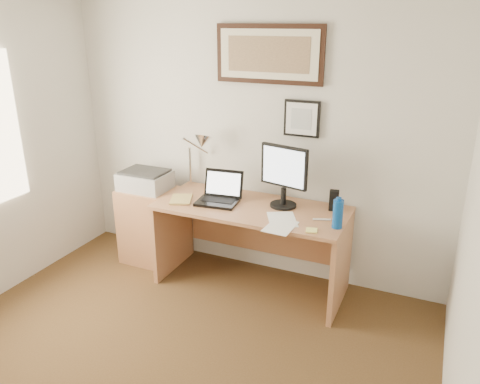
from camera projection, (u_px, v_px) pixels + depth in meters
The scene contains 17 objects.
wall_back at pixel (252, 137), 4.09m from camera, with size 3.50×0.02×2.50m, color silver.
side_cabinet at pixel (150, 225), 4.48m from camera, with size 0.50×0.40×0.73m, color #A36944.
water_bottle at pixel (338, 214), 3.46m from camera, with size 0.08×0.08×0.22m, color #0B4497.
bottle_cap at pixel (339, 199), 3.42m from camera, with size 0.04×0.04×0.02m, color #0B4497.
speaker at pixel (334, 200), 3.79m from camera, with size 0.07×0.07×0.17m, color black.
paper_sheet_a at pixel (282, 219), 3.64m from camera, with size 0.21×0.30×0.00m, color white.
paper_sheet_b at pixel (280, 227), 3.51m from camera, with size 0.20×0.29×0.00m, color white.
sticky_pad at pixel (312, 230), 3.44m from camera, with size 0.08×0.08×0.01m, color #FFFC78.
marker_pen at pixel (322, 220), 3.62m from camera, with size 0.02×0.02×0.14m, color white.
book at pixel (171, 199), 4.02m from camera, with size 0.17×0.24×0.02m, color tan.
desk at pixel (255, 228), 4.05m from camera, with size 1.60×0.70×0.75m.
laptop at pixel (219, 195), 3.97m from camera, with size 0.37×0.33×0.26m.
lcd_monitor at pixel (284, 173), 3.79m from camera, with size 0.42×0.22×0.52m.
printer at pixel (145, 180), 4.32m from camera, with size 0.44×0.34×0.18m.
desk_lamp at pixel (201, 144), 4.11m from camera, with size 0.29×0.27×0.53m.
picture_large at pixel (269, 54), 3.77m from camera, with size 0.92×0.04×0.47m.
picture_small at pixel (302, 119), 3.83m from camera, with size 0.30×0.03×0.30m.
Camera 1 is at (1.53, -1.71, 2.21)m, focal length 35.00 mm.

